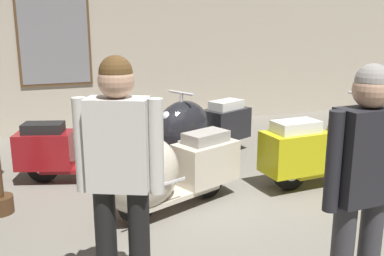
% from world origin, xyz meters
% --- Properties ---
extents(ground_plane, '(60.00, 60.00, 0.00)m').
position_xyz_m(ground_plane, '(0.00, 0.00, 0.00)').
color(ground_plane, slate).
extents(showroom_back_wall, '(18.00, 0.24, 3.21)m').
position_xyz_m(showroom_back_wall, '(-0.01, 4.18, 1.61)').
color(showroom_back_wall, '#BCB29E').
rests_on(showroom_back_wall, ground).
extents(scooter_0, '(1.65, 0.91, 0.97)m').
position_xyz_m(scooter_0, '(-1.21, 1.44, 0.44)').
color(scooter_0, black).
rests_on(scooter_0, ground).
extents(scooter_1, '(1.69, 1.03, 1.00)m').
position_xyz_m(scooter_1, '(-0.70, 0.25, 0.46)').
color(scooter_1, black).
rests_on(scooter_1, ground).
extents(scooter_2, '(1.72, 1.12, 1.02)m').
position_xyz_m(scooter_2, '(0.27, 1.76, 0.47)').
color(scooter_2, black).
rests_on(scooter_2, ground).
extents(scooter_3, '(1.78, 0.61, 1.08)m').
position_xyz_m(scooter_3, '(1.59, 0.39, 0.49)').
color(scooter_3, black).
rests_on(scooter_3, ground).
extents(visitor_0, '(0.58, 0.28, 1.70)m').
position_xyz_m(visitor_0, '(0.00, -1.76, 0.98)').
color(visitor_0, black).
rests_on(visitor_0, ground).
extents(visitor_1, '(0.54, 0.39, 1.74)m').
position_xyz_m(visitor_1, '(-1.38, -1.06, 1.00)').
color(visitor_1, black).
rests_on(visitor_1, ground).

